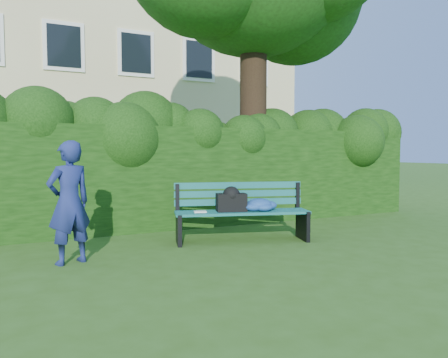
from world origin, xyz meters
name	(u,v)px	position (x,y,z in m)	size (l,w,h in m)	color
ground	(243,248)	(0.00, 0.00, 0.00)	(80.00, 80.00, 0.00)	#305418
apartment_building	(82,41)	(0.00, 13.99, 6.00)	(16.00, 8.08, 12.00)	#CDBC8A
hedge	(186,177)	(0.00, 2.20, 0.90)	(10.00, 1.00, 1.80)	black
park_bench	(244,208)	(0.24, 0.42, 0.51)	(2.10, 1.11, 0.89)	#10504B
man_reading	(69,202)	(-2.31, 0.20, 0.75)	(0.55, 0.36, 1.51)	navy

